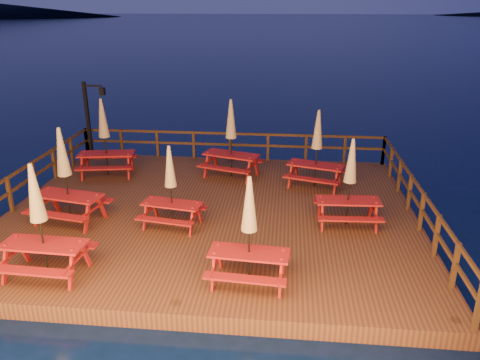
{
  "coord_description": "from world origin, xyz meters",
  "views": [
    {
      "loc": [
        2.15,
        -12.56,
        6.24
      ],
      "look_at": [
        0.81,
        0.6,
        1.17
      ],
      "focal_mm": 35.0,
      "sensor_mm": 36.0,
      "label": 1
    }
  ],
  "objects_px": {
    "picnic_table_0": "(171,186)",
    "picnic_table_2": "(39,219)",
    "lamp_post": "(91,113)",
    "picnic_table_1": "(317,148)"
  },
  "relations": [
    {
      "from": "picnic_table_0",
      "to": "picnic_table_2",
      "type": "height_order",
      "value": "picnic_table_2"
    },
    {
      "from": "lamp_post",
      "to": "picnic_table_1",
      "type": "distance_m",
      "value": 8.86
    },
    {
      "from": "picnic_table_0",
      "to": "picnic_table_1",
      "type": "relative_size",
      "value": 0.89
    },
    {
      "from": "lamp_post",
      "to": "picnic_table_2",
      "type": "xyz_separation_m",
      "value": [
        2.25,
        -8.4,
        -0.4
      ]
    },
    {
      "from": "picnic_table_0",
      "to": "picnic_table_1",
      "type": "height_order",
      "value": "picnic_table_1"
    },
    {
      "from": "picnic_table_1",
      "to": "picnic_table_2",
      "type": "bearing_deg",
      "value": -119.07
    },
    {
      "from": "lamp_post",
      "to": "picnic_table_1",
      "type": "relative_size",
      "value": 1.15
    },
    {
      "from": "lamp_post",
      "to": "picnic_table_1",
      "type": "xyz_separation_m",
      "value": [
        8.56,
        -2.27,
        -0.44
      ]
    },
    {
      "from": "picnic_table_0",
      "to": "picnic_table_1",
      "type": "distance_m",
      "value": 5.3
    },
    {
      "from": "lamp_post",
      "to": "picnic_table_0",
      "type": "xyz_separation_m",
      "value": [
        4.5,
        -5.69,
        -0.59
      ]
    }
  ]
}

